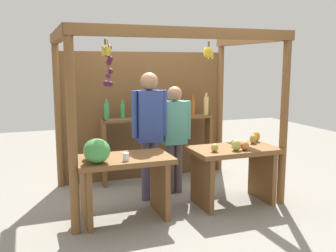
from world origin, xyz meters
TOP-DOWN VIEW (x-y plane):
  - ground_plane at (0.00, 0.00)m, footprint 12.00×12.00m
  - market_stall at (-0.01, 0.38)m, footprint 2.76×1.84m
  - fruit_counter_left at (-0.82, -0.67)m, footprint 1.11×0.68m
  - fruit_counter_right at (0.73, -0.65)m, footprint 1.11×0.64m
  - bottle_shelf_unit at (0.16, 0.65)m, footprint 1.76×0.22m
  - vendor_man at (-0.25, -0.14)m, footprint 0.48×0.23m
  - vendor_woman at (0.16, 0.01)m, footprint 0.48×0.20m

SIDE VIEW (x-z plane):
  - ground_plane at x=0.00m, z-range 0.00..0.00m
  - fruit_counter_right at x=0.73m, z-range 0.10..0.99m
  - fruit_counter_left at x=-0.82m, z-range 0.12..1.13m
  - bottle_shelf_unit at x=0.16m, z-range 0.13..1.49m
  - vendor_woman at x=0.16m, z-range 0.14..1.65m
  - vendor_man at x=-0.25m, z-range 0.18..1.88m
  - market_stall at x=-0.01m, z-range 0.19..2.40m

